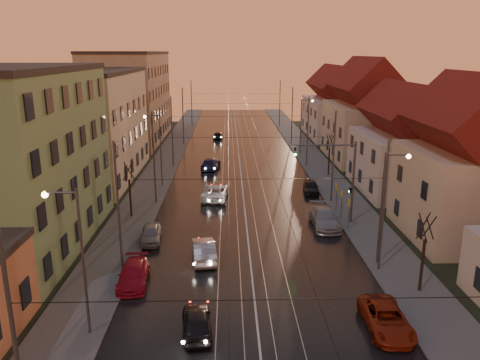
{
  "coord_description": "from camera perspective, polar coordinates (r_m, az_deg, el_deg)",
  "views": [
    {
      "loc": [
        -1.5,
        -19.64,
        14.31
      ],
      "look_at": [
        -0.43,
        22.27,
        2.8
      ],
      "focal_mm": 35.0,
      "sensor_mm": 36.0,
      "label": 1
    }
  ],
  "objects": [
    {
      "name": "driving_car_3",
      "position": [
        59.05,
        -3.6,
        2.0
      ],
      "size": [
        2.6,
        5.06,
        1.4
      ],
      "primitive_type": "imported",
      "rotation": [
        0.0,
        0.0,
        3.01
      ],
      "color": "#181A48",
      "rests_on": "ground"
    },
    {
      "name": "driving_car_0",
      "position": [
        25.72,
        -5.29,
        -16.8
      ],
      "size": [
        1.9,
        3.94,
        1.3
      ],
      "primitive_type": "imported",
      "rotation": [
        0.0,
        0.0,
        3.24
      ],
      "color": "black",
      "rests_on": "ground"
    },
    {
      "name": "apartment_left_2",
      "position": [
        56.59,
        -17.97,
        6.17
      ],
      "size": [
        10.0,
        20.0,
        12.0
      ],
      "primitive_type": "cube",
      "color": "beige",
      "rests_on": "ground"
    },
    {
      "name": "catenary_pole_l_2",
      "position": [
        45.29,
        -10.45,
        2.59
      ],
      "size": [
        0.16,
        0.16,
        9.0
      ],
      "primitive_type": "cylinder",
      "color": "#595B60",
      "rests_on": "ground"
    },
    {
      "name": "apartment_left_1",
      "position": [
        38.06,
        -26.29,
        1.91
      ],
      "size": [
        10.0,
        18.0,
        13.0
      ],
      "primitive_type": "cube",
      "color": "#6F9B62",
      "rests_on": "ground"
    },
    {
      "name": "tram_rail_2",
      "position": [
        61.36,
        0.71,
        1.92
      ],
      "size": [
        0.06,
        120.0,
        0.03
      ],
      "primitive_type": "cube",
      "color": "gray",
      "rests_on": "road"
    },
    {
      "name": "ground",
      "position": [
        24.35,
        2.51,
        -20.66
      ],
      "size": [
        160.0,
        160.0,
        0.0
      ],
      "primitive_type": "plane",
      "color": "black",
      "rests_on": "ground"
    },
    {
      "name": "apartment_left_3",
      "position": [
        79.61,
        -13.23,
        9.69
      ],
      "size": [
        10.0,
        24.0,
        14.0
      ],
      "primitive_type": "cube",
      "color": "#9C7A65",
      "rests_on": "ground"
    },
    {
      "name": "parked_left_2",
      "position": [
        31.06,
        -12.88,
        -11.19
      ],
      "size": [
        2.03,
        4.45,
        1.26
      ],
      "primitive_type": "imported",
      "rotation": [
        0.0,
        0.0,
        0.06
      ],
      "color": "#AE1127",
      "rests_on": "ground"
    },
    {
      "name": "street_lamp_0",
      "position": [
        24.8,
        -19.39,
        -7.9
      ],
      "size": [
        1.75,
        0.32,
        8.0
      ],
      "color": "#595B60",
      "rests_on": "ground"
    },
    {
      "name": "street_lamp_3",
      "position": [
        67.16,
        7.71,
        7.15
      ],
      "size": [
        1.75,
        0.32,
        8.0
      ],
      "color": "#595B60",
      "rests_on": "ground"
    },
    {
      "name": "house_right_4",
      "position": [
        83.25,
        11.53,
        8.66
      ],
      "size": [
        9.18,
        16.32,
        10.0
      ],
      "color": "silver",
      "rests_on": "ground"
    },
    {
      "name": "bare_tree_2",
      "position": [
        56.2,
        10.82,
        2.94
      ],
      "size": [
        1.09,
        1.09,
        5.11
      ],
      "color": "black",
      "rests_on": "ground"
    },
    {
      "name": "catenary_pole_l_5",
      "position": [
        92.44,
        -5.93,
        9.18
      ],
      "size": [
        0.16,
        0.16,
        9.0
      ],
      "primitive_type": "cylinder",
      "color": "#595B60",
      "rests_on": "ground"
    },
    {
      "name": "catenary_pole_l_4",
      "position": [
        74.63,
        -6.96,
        7.69
      ],
      "size": [
        0.16,
        0.16,
        9.0
      ],
      "primitive_type": "cylinder",
      "color": "#595B60",
      "rests_on": "ground"
    },
    {
      "name": "street_lamp_1",
      "position": [
        32.86,
        17.45,
        -2.04
      ],
      "size": [
        1.75,
        0.32,
        8.0
      ],
      "color": "#595B60",
      "rests_on": "ground"
    },
    {
      "name": "house_right_1",
      "position": [
        40.26,
        25.95,
        1.07
      ],
      "size": [
        8.67,
        10.2,
        10.8
      ],
      "color": "beige",
      "rests_on": "ground"
    },
    {
      "name": "parked_left_3",
      "position": [
        37.26,
        -10.85,
        -6.45
      ],
      "size": [
        1.85,
        3.9,
        1.29
      ],
      "primitive_type": "imported",
      "rotation": [
        0.0,
        0.0,
        0.09
      ],
      "color": "#A0A0A5",
      "rests_on": "ground"
    },
    {
      "name": "driving_car_2",
      "position": [
        46.95,
        -3.04,
        -1.47
      ],
      "size": [
        2.85,
        5.46,
        1.47
      ],
      "primitive_type": "imported",
      "rotation": [
        0.0,
        0.0,
        3.06
      ],
      "color": "white",
      "rests_on": "ground"
    },
    {
      "name": "catenary_pole_r_1",
      "position": [
        31.91,
        17.1,
        -3.25
      ],
      "size": [
        0.16,
        0.16,
        9.0
      ],
      "primitive_type": "cylinder",
      "color": "#595B60",
      "rests_on": "ground"
    },
    {
      "name": "sidewalk_left",
      "position": [
        61.9,
        -9.31,
        1.86
      ],
      "size": [
        4.0,
        120.0,
        0.15
      ],
      "primitive_type": "cube",
      "color": "#4C4C4C",
      "rests_on": "ground"
    },
    {
      "name": "parked_right_1",
      "position": [
        40.27,
        10.28,
        -4.55
      ],
      "size": [
        2.24,
        5.33,
        1.54
      ],
      "primitive_type": "imported",
      "rotation": [
        0.0,
        0.0,
        -0.02
      ],
      "color": "#A4A4A9",
      "rests_on": "ground"
    },
    {
      "name": "catenary_pole_r_3",
      "position": [
        60.31,
        8.25,
        5.84
      ],
      "size": [
        0.16,
        0.16,
        9.0
      ],
      "primitive_type": "cylinder",
      "color": "#595B60",
      "rests_on": "ground"
    },
    {
      "name": "tram_rail_3",
      "position": [
        61.43,
        2.04,
        1.93
      ],
      "size": [
        0.06,
        120.0,
        0.03
      ],
      "primitive_type": "cube",
      "color": "gray",
      "rests_on": "road"
    },
    {
      "name": "driving_car_4",
      "position": [
        79.64,
        -2.72,
        5.44
      ],
      "size": [
        1.67,
        3.75,
        1.25
      ],
      "primitive_type": "imported",
      "rotation": [
        0.0,
        0.0,
        3.09
      ],
      "color": "black",
      "rests_on": "ground"
    },
    {
      "name": "bare_tree_1",
      "position": [
        30.56,
        21.43,
        -8.53
      ],
      "size": [
        1.09,
        1.09,
        5.11
      ],
      "color": "black",
      "rests_on": "ground"
    },
    {
      "name": "catenary_pole_r_2",
      "position": [
        45.85,
        11.32,
        2.7
      ],
      "size": [
        0.16,
        0.16,
        9.0
      ],
      "primitive_type": "cylinder",
      "color": "#595B60",
      "rests_on": "ground"
    },
    {
      "name": "sidewalk_right",
      "position": [
        62.38,
        9.21,
        1.96
      ],
      "size": [
        4.0,
        120.0,
        0.15
      ],
      "primitive_type": "cube",
      "color": "#4C4C4C",
      "rests_on": "ground"
    },
    {
      "name": "catenary_pole_r_5",
      "position": [
        92.72,
        4.87,
        9.23
      ],
      "size": [
        0.16,
        0.16,
        9.0
      ],
      "primitive_type": "cylinder",
      "color": "#595B60",
      "rests_on": "ground"
    },
    {
      "name": "catenary_pole_r_4",
      "position": [
        74.97,
        6.36,
        7.74
      ],
      "size": [
        0.16,
        0.16,
        9.0
      ],
      "primitive_type": "cylinder",
      "color": "#595B60",
      "rests_on": "ground"
    },
    {
      "name": "catenary_pole_l_3",
      "position": [
        59.88,
        -8.29,
        5.77
      ],
      "size": [
        0.16,
        0.16,
        9.0
      ],
      "primitive_type": "cylinder",
      "color": "#595B60",
      "rests_on": "ground"
    },
    {
      "name": "parked_right_0",
      "position": [
        27.0,
        17.38,
        -15.83
      ],
      "size": [
        2.22,
        4.66,
        1.28
      ],
      "primitive_type": "imported",
      "rotation": [
        0.0,
        0.0,
        -0.02
      ],
      "color": "#97270F",
      "rests_on": "ground"
    },
    {
      "name": "tram_rail_1",
      "position": [
        61.33,
        -0.73,
        1.91
      ],
      "size": [
        0.06,
        120.0,
        0.03
      ],
      "primitive_type": "cube",
      "color": "gray",
      "rests_on": "road"
    },
    {
      "name": "house_right_2",
      "position": [
        52.01,
        19.45,
        3.76
      ],
      "size": [
        9.18,
        12.24,
        9.2
      ],
      "color": "silver",
      "rests_on": "ground"
    },
    {
      "name": "road",
      "position": [
        61.35,
        -0.01,
        1.89
      ],
      "size": [
        16.0,
        120.0,
        0.04
      ],
      "primitive_type": "cube",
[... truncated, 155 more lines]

